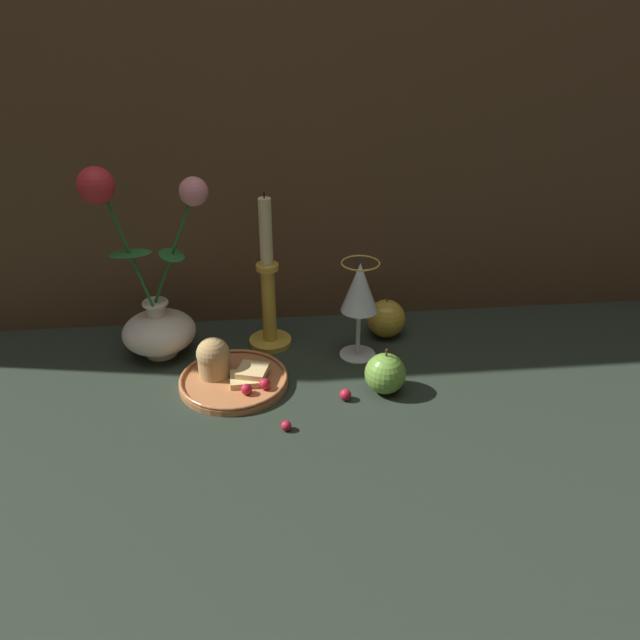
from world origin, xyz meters
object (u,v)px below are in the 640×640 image
Objects in this scene: apple_beside_vase at (386,319)px; apple_near_glass at (385,374)px; vase at (154,305)px; candlestick at (269,295)px; plate_with_pastries at (228,373)px; wine_glass at (360,291)px.

apple_beside_vase is 0.19m from apple_near_glass.
vase is 0.42m from apple_near_glass.
apple_beside_vase is at bearing 2.34° from candlestick.
plate_with_pastries is 0.17m from candlestick.
apple_near_glass is at bearing -11.18° from plate_with_pastries.
vase is at bearing 173.86° from wine_glass.
wine_glass reaches higher than apple_beside_vase.
candlestick is at bearing -177.66° from apple_beside_vase.
candlestick is (-0.15, 0.06, -0.03)m from wine_glass.
apple_near_glass is at bearing -22.25° from vase.
plate_with_pastries is (0.13, -0.11, -0.08)m from vase.
vase is 1.91× the size of plate_with_pastries.
apple_beside_vase is 1.06× the size of apple_near_glass.
apple_near_glass is at bearing -43.95° from candlestick.
candlestick is 0.26m from apple_near_glass.
vase is at bearing 157.75° from apple_near_glass.
apple_beside_vase is (0.29, 0.13, 0.02)m from plate_with_pastries.
vase is 0.20m from candlestick.
vase is 0.18m from plate_with_pastries.
candlestick reaches higher than apple_near_glass.
apple_beside_vase is at bearing 78.34° from apple_near_glass.
apple_beside_vase is at bearing 3.67° from vase.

